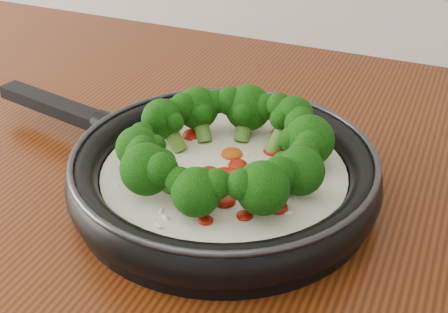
% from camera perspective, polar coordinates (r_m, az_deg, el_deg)
% --- Properties ---
extents(skillet, '(0.53, 0.38, 0.09)m').
position_cam_1_polar(skillet, '(0.63, -0.09, -1.05)').
color(skillet, black).
rests_on(skillet, counter).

